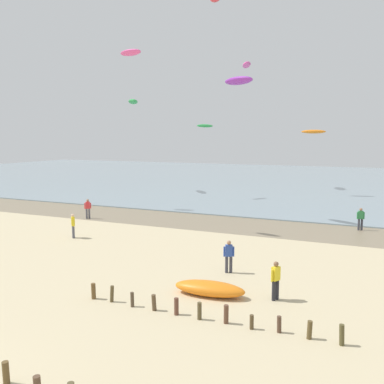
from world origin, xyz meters
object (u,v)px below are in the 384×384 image
(person_right_flank, at_px, (229,256))
(person_far_down_beach, at_px, (88,208))
(person_by_waterline, at_px, (73,225))
(kite_aloft_12, at_px, (131,53))
(kite_aloft_9, at_px, (247,65))
(person_left_flank, at_px, (361,218))
(kite_aloft_3, at_px, (238,81))
(kite_aloft_6, at_px, (205,126))
(person_nearest_camera, at_px, (276,279))
(grounded_kite, at_px, (209,288))
(kite_aloft_13, at_px, (314,132))
(kite_aloft_11, at_px, (133,102))

(person_right_flank, distance_m, person_far_down_beach, 18.46)
(person_by_waterline, relative_size, kite_aloft_12, 0.86)
(kite_aloft_9, bearing_deg, person_left_flank, 20.98)
(kite_aloft_3, relative_size, kite_aloft_9, 0.90)
(person_far_down_beach, relative_size, kite_aloft_6, 0.79)
(person_far_down_beach, bearing_deg, kite_aloft_12, -20.59)
(person_nearest_camera, relative_size, grounded_kite, 0.53)
(kite_aloft_6, bearing_deg, person_nearest_camera, -119.57)
(grounded_kite, relative_size, kite_aloft_12, 1.62)
(kite_aloft_6, distance_m, kite_aloft_9, 14.72)
(person_nearest_camera, relative_size, person_by_waterline, 1.00)
(person_left_flank, bearing_deg, person_by_waterline, -149.04)
(kite_aloft_6, xyz_separation_m, kite_aloft_9, (1.04, 12.05, 8.39))
(kite_aloft_6, height_order, kite_aloft_9, kite_aloft_9)
(person_left_flank, relative_size, kite_aloft_12, 0.86)
(kite_aloft_12, relative_size, kite_aloft_13, 0.71)
(person_left_flank, bearing_deg, kite_aloft_6, 147.75)
(person_nearest_camera, bearing_deg, person_right_flank, 138.59)
(person_left_flank, relative_size, person_right_flank, 1.00)
(grounded_kite, height_order, kite_aloft_9, kite_aloft_9)
(kite_aloft_12, bearing_deg, person_left_flank, 36.73)
(person_far_down_beach, relative_size, grounded_kite, 0.53)
(person_nearest_camera, relative_size, kite_aloft_13, 0.61)
(person_left_flank, height_order, kite_aloft_11, kite_aloft_11)
(kite_aloft_6, bearing_deg, kite_aloft_12, -142.78)
(person_far_down_beach, height_order, kite_aloft_13, kite_aloft_13)
(person_far_down_beach, relative_size, kite_aloft_12, 0.86)
(kite_aloft_6, bearing_deg, person_right_flank, -122.59)
(kite_aloft_13, bearing_deg, person_right_flank, -100.42)
(grounded_kite, relative_size, kite_aloft_11, 0.92)
(person_left_flank, distance_m, kite_aloft_11, 32.70)
(person_far_down_beach, distance_m, kite_aloft_9, 32.25)
(person_nearest_camera, bearing_deg, kite_aloft_13, 96.32)
(person_right_flank, relative_size, kite_aloft_3, 0.53)
(person_by_waterline, height_order, kite_aloft_12, kite_aloft_12)
(grounded_kite, bearing_deg, kite_aloft_13, 87.26)
(kite_aloft_9, xyz_separation_m, kite_aloft_12, (0.52, -29.86, -3.60))
(person_left_flank, xyz_separation_m, grounded_kite, (-5.36, -17.18, -0.59))
(person_nearest_camera, xyz_separation_m, person_left_flank, (2.57, 16.49, 0.00))
(person_left_flank, xyz_separation_m, kite_aloft_11, (-28.05, 13.08, 10.55))
(kite_aloft_12, bearing_deg, grounded_kite, -31.82)
(grounded_kite, height_order, kite_aloft_6, kite_aloft_6)
(person_by_waterline, bearing_deg, kite_aloft_13, 67.89)
(person_right_flank, height_order, kite_aloft_3, kite_aloft_3)
(person_by_waterline, xyz_separation_m, kite_aloft_9, (1.93, 33.83, 15.74))
(person_nearest_camera, bearing_deg, grounded_kite, -166.27)
(person_right_flank, height_order, person_far_down_beach, same)
(person_far_down_beach, relative_size, kite_aloft_13, 0.61)
(person_far_down_beach, relative_size, kite_aloft_3, 0.53)
(person_far_down_beach, bearing_deg, grounded_kite, -37.42)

